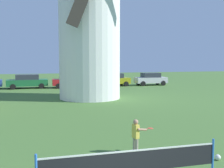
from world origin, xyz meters
TOP-DOWN VIEW (x-y plane):
  - windmill at (2.07, 18.22)m, footprint 9.32×5.84m
  - tennis_net at (0.13, 1.74)m, footprint 4.81×0.06m
  - player_far at (1.12, 4.17)m, footprint 0.77×0.40m
  - stray_ball at (3.47, 2.83)m, footprint 0.19×0.19m
  - parked_car_green at (-3.36, 27.74)m, footprint 4.54×2.08m
  - parked_car_red at (1.45, 27.29)m, footprint 4.13×1.95m
  - parked_car_mustard at (6.74, 27.82)m, footprint 4.12×2.08m
  - parked_car_silver at (11.61, 27.66)m, footprint 3.97×1.89m

SIDE VIEW (x-z plane):
  - stray_ball at x=3.47m, z-range 0.00..0.19m
  - tennis_net at x=0.13m, z-range 0.13..1.23m
  - player_far at x=1.12m, z-range 0.08..1.29m
  - parked_car_silver at x=11.61m, z-range 0.03..1.59m
  - parked_car_mustard at x=6.74m, z-range 0.03..1.59m
  - parked_car_red at x=1.45m, z-range 0.03..1.59m
  - parked_car_green at x=-3.36m, z-range 0.03..1.59m
  - windmill at x=2.07m, z-range -0.29..14.55m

